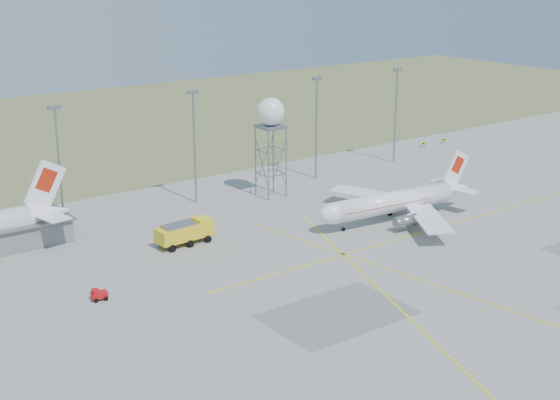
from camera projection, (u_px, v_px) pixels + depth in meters
ground at (538, 314)px, 97.02m from camera, size 400.00×400.00×0.00m
grass_strip at (85, 129)px, 204.44m from camera, size 400.00×120.00×0.03m
building_grey at (7, 234)px, 119.91m from camera, size 19.00×10.00×3.90m
mast_a at (59, 158)px, 124.17m from camera, size 2.20×0.50×20.50m
mast_b at (194, 138)px, 138.42m from camera, size 2.20×0.50×20.50m
mast_c at (316, 119)px, 154.37m from camera, size 2.20×0.50×20.50m
mast_d at (396, 108)px, 166.91m from camera, size 2.20×0.50×20.50m
taxi_sign_near at (423, 144)px, 183.69m from camera, size 1.60×0.17×1.20m
taxi_sign_far at (444, 140)px, 187.68m from camera, size 1.60×0.17×1.20m
airliner_main at (394, 202)px, 131.05m from camera, size 31.49×30.48×10.72m
radar_tower at (271, 142)px, 143.07m from camera, size 5.11×5.11×18.49m
fire_truck at (186, 233)px, 120.65m from camera, size 9.38×4.17×3.68m
baggage_tug at (99, 296)px, 101.04m from camera, size 2.16×1.83×1.56m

